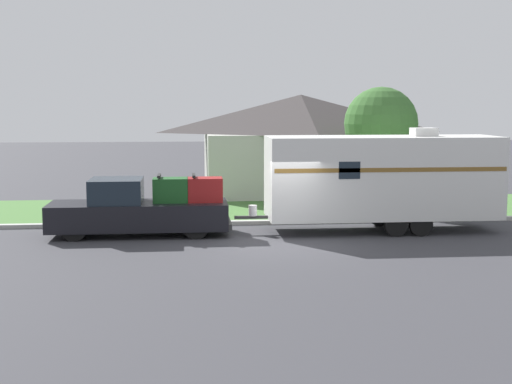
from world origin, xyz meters
TOP-DOWN VIEW (x-y plane):
  - ground_plane at (0.00, 0.00)m, footprint 120.00×120.00m
  - curb_strip at (0.00, 3.75)m, footprint 80.00×0.30m
  - lawn_strip at (0.00, 7.40)m, footprint 80.00×7.00m
  - house_across_street at (2.56, 12.95)m, footprint 9.97×7.12m
  - pickup_truck at (-4.55, 1.99)m, footprint 5.97×1.97m
  - travel_trailer at (3.62, 1.98)m, footprint 8.96×2.36m
  - mailbox at (4.97, 4.90)m, footprint 0.48×0.20m
  - tree_in_yard at (5.06, 7.51)m, footprint 3.05×3.05m

SIDE VIEW (x-z plane):
  - ground_plane at x=0.00m, z-range 0.00..0.00m
  - lawn_strip at x=0.00m, z-range 0.00..0.03m
  - curb_strip at x=0.00m, z-range 0.00..0.14m
  - pickup_truck at x=-4.55m, z-range -0.13..1.89m
  - mailbox at x=4.97m, z-range 0.34..1.60m
  - travel_trailer at x=3.62m, z-range 0.10..3.62m
  - house_across_street at x=2.56m, z-range 0.09..4.85m
  - tree_in_yard at x=5.06m, z-range 0.98..6.02m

